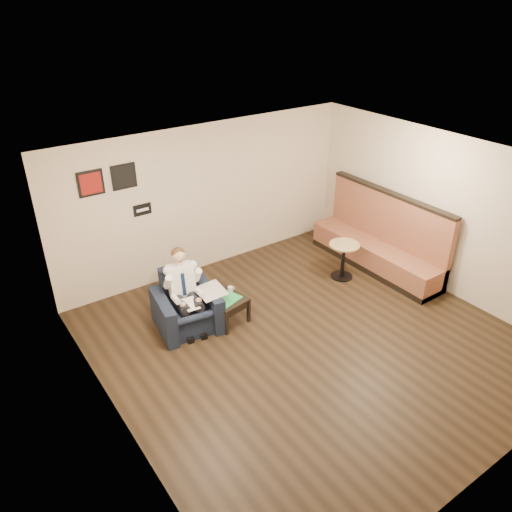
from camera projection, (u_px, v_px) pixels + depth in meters
ground at (308, 341)px, 7.82m from camera, size 6.00×6.00×0.00m
wall_back at (208, 198)px, 9.30m from camera, size 6.00×0.02×2.80m
wall_front at (510, 383)px, 4.99m from camera, size 6.00×0.02×2.80m
wall_left at (112, 338)px, 5.63m from camera, size 0.02×6.00×2.80m
wall_right at (444, 214)px, 8.66m from camera, size 0.02×6.00×2.80m
ceiling at (319, 169)px, 6.48m from camera, size 6.00×6.00×0.02m
seating_sign at (142, 210)px, 8.59m from camera, size 0.32×0.02×0.20m
art_print_left at (91, 183)px, 7.87m from camera, size 0.42×0.03×0.42m
art_print_right at (124, 177)px, 8.15m from camera, size 0.42×0.03×0.42m
armchair at (187, 302)px, 7.93m from camera, size 1.09×1.09×0.92m
seated_man at (188, 297)px, 7.76m from camera, size 0.74×0.99×1.27m
lap_papers at (191, 304)px, 7.71m from camera, size 0.24×0.32×0.01m
newspaper at (211, 291)px, 7.92m from camera, size 0.45×0.54×0.01m
side_table at (228, 310)px, 8.16m from camera, size 0.64×0.64×0.45m
green_folder at (227, 300)px, 8.02m from camera, size 0.53×0.44×0.01m
coffee_mug at (230, 289)px, 8.21m from camera, size 0.09×0.09×0.09m
smartphone at (223, 294)px, 8.18m from camera, size 0.14×0.07×0.01m
banquette at (378, 233)px, 9.53m from camera, size 0.69×2.88×1.47m
cafe_table at (343, 261)px, 9.36m from camera, size 0.67×0.67×0.70m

